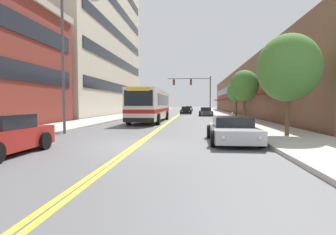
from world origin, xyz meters
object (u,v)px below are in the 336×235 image
object	(u,v)px
car_dark_grey_parked_right_mid	(206,112)
car_silver_parked_right_foreground	(232,130)
car_white_parked_left_mid	(150,111)
car_champagne_moving_second	(189,109)
street_lamp_left_near	(68,53)
city_bus	(151,104)
street_tree_right_near	(288,68)
street_tree_right_far	(236,92)
car_black_moving_lead	(186,110)
street_tree_right_mid	(244,86)
fire_hydrant	(232,117)
traffic_signal_mast	(195,87)

from	to	relation	value
car_dark_grey_parked_right_mid	car_silver_parked_right_foreground	bearing A→B (deg)	-90.06
car_white_parked_left_mid	car_champagne_moving_second	bearing A→B (deg)	77.60
car_dark_grey_parked_right_mid	car_champagne_moving_second	xyz separation A→B (m)	(-3.04, 27.05, -0.01)
car_silver_parked_right_foreground	car_champagne_moving_second	size ratio (longest dim) A/B	1.07
street_lamp_left_near	city_bus	bearing A→B (deg)	74.46
street_tree_right_near	street_tree_right_far	size ratio (longest dim) A/B	1.13
car_black_moving_lead	street_tree_right_mid	world-z (taller)	street_tree_right_mid
car_dark_grey_parked_right_mid	fire_hydrant	size ratio (longest dim) A/B	5.06
car_black_moving_lead	street_tree_right_far	size ratio (longest dim) A/B	1.06
traffic_signal_mast	street_lamp_left_near	bearing A→B (deg)	-104.93
traffic_signal_mast	street_lamp_left_near	xyz separation A→B (m)	(-7.69, -28.85, 0.24)
city_bus	car_champagne_moving_second	world-z (taller)	city_bus
street_tree_right_mid	city_bus	bearing A→B (deg)	164.18
car_white_parked_left_mid	street_tree_right_near	bearing A→B (deg)	-66.65
street_tree_right_mid	street_tree_right_far	world-z (taller)	street_tree_right_far
street_tree_right_mid	car_silver_parked_right_foreground	bearing A→B (deg)	-103.13
traffic_signal_mast	fire_hydrant	distance (m)	20.44
street_tree_right_near	car_silver_parked_right_foreground	bearing A→B (deg)	-150.61
car_champagne_moving_second	city_bus	bearing A→B (deg)	-94.38
city_bus	car_dark_grey_parked_right_mid	xyz separation A→B (m)	(6.15, 13.52, -1.19)
car_white_parked_left_mid	fire_hydrant	world-z (taller)	car_white_parked_left_mid
traffic_signal_mast	fire_hydrant	bearing A→B (deg)	-80.71
car_white_parked_left_mid	street_tree_right_near	distance (m)	29.68
car_champagne_moving_second	traffic_signal_mast	distance (m)	23.38
traffic_signal_mast	fire_hydrant	size ratio (longest dim) A/B	8.25
city_bus	street_tree_right_far	size ratio (longest dim) A/B	2.63
traffic_signal_mast	street_tree_right_far	world-z (taller)	traffic_signal_mast
traffic_signal_mast	street_tree_right_near	distance (m)	30.12
car_black_moving_lead	car_champagne_moving_second	world-z (taller)	car_black_moving_lead
car_silver_parked_right_foreground	street_tree_right_mid	world-z (taller)	street_tree_right_mid
car_black_moving_lead	street_tree_right_far	xyz separation A→B (m)	(7.09, -11.47, 2.80)
fire_hydrant	street_tree_right_far	bearing A→B (deg)	79.37
city_bus	fire_hydrant	world-z (taller)	city_bus
car_silver_parked_right_foreground	street_lamp_left_near	world-z (taller)	street_lamp_left_near
city_bus	fire_hydrant	distance (m)	8.19
traffic_signal_mast	street_lamp_left_near	distance (m)	29.86
street_tree_right_near	street_tree_right_mid	bearing A→B (deg)	92.31
car_black_moving_lead	street_lamp_left_near	world-z (taller)	street_lamp_left_near
city_bus	street_tree_right_far	world-z (taller)	street_tree_right_far
city_bus	car_black_moving_lead	bearing A→B (deg)	82.08
car_champagne_moving_second	street_lamp_left_near	world-z (taller)	street_lamp_left_near
car_white_parked_left_mid	street_tree_right_near	xyz separation A→B (m)	(11.70, -27.10, 3.02)
car_white_parked_left_mid	street_tree_right_mid	size ratio (longest dim) A/B	1.05
car_dark_grey_parked_right_mid	fire_hydrant	world-z (taller)	car_dark_grey_parked_right_mid
car_dark_grey_parked_right_mid	street_lamp_left_near	xyz separation A→B (m)	(-9.28, -24.80, 4.22)
street_tree_right_mid	fire_hydrant	bearing A→B (deg)	164.09
car_black_moving_lead	street_tree_right_near	size ratio (longest dim) A/B	0.94
street_tree_right_near	street_tree_right_mid	distance (m)	9.70
street_lamp_left_near	street_tree_right_near	size ratio (longest dim) A/B	1.55
street_tree_right_near	fire_hydrant	xyz separation A→B (m)	(-1.38, 9.97, -3.05)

